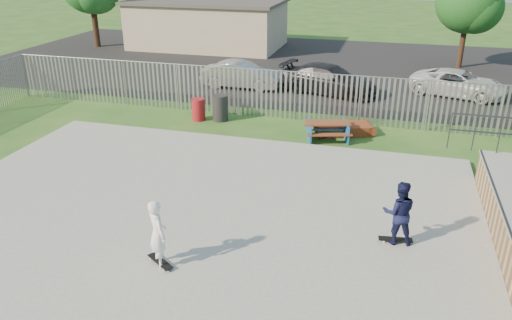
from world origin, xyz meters
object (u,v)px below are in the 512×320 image
(picnic_table, at_px, (327,131))
(skater_navy, at_px, (399,213))
(skater_white, at_px, (158,233))
(funbox, at_px, (344,129))
(car_white, at_px, (458,83))
(tree_mid, at_px, (469,0))
(car_silver, at_px, (241,75))
(car_dark, at_px, (329,79))
(trash_bin_red, at_px, (198,109))
(trash_bin_grey, at_px, (220,108))

(picnic_table, height_order, skater_navy, skater_navy)
(skater_navy, relative_size, skater_white, 1.00)
(funbox, bearing_deg, skater_white, -127.83)
(skater_navy, bearing_deg, funbox, -82.45)
(skater_white, bearing_deg, car_white, -71.65)
(tree_mid, distance_m, skater_navy, 21.04)
(car_silver, bearing_deg, skater_white, -170.38)
(picnic_table, relative_size, car_dark, 0.41)
(trash_bin_red, xyz_separation_m, tree_mid, (11.29, 13.01, 3.35))
(car_dark, height_order, skater_navy, skater_navy)
(trash_bin_grey, relative_size, car_silver, 0.27)
(trash_bin_grey, distance_m, skater_navy, 10.59)
(car_dark, bearing_deg, skater_navy, -151.30)
(tree_mid, relative_size, skater_white, 3.55)
(trash_bin_grey, height_order, skater_navy, skater_navy)
(trash_bin_red, xyz_separation_m, trash_bin_grey, (0.88, 0.21, 0.08))
(trash_bin_grey, height_order, car_white, car_white)
(trash_bin_red, xyz_separation_m, car_dark, (4.64, 5.38, 0.25))
(trash_bin_grey, bearing_deg, skater_white, -78.29)
(car_white, bearing_deg, tree_mid, 10.98)
(picnic_table, xyz_separation_m, tree_mid, (5.85, 13.85, 3.45))
(skater_navy, bearing_deg, tree_mid, -106.65)
(trash_bin_grey, relative_size, car_dark, 0.23)
(funbox, bearing_deg, tree_mid, 47.04)
(picnic_table, height_order, skater_white, skater_white)
(picnic_table, xyz_separation_m, trash_bin_grey, (-4.57, 1.05, 0.18))
(funbox, bearing_deg, trash_bin_red, 158.65)
(tree_mid, xyz_separation_m, skater_navy, (-3.25, -20.59, -2.86))
(trash_bin_grey, bearing_deg, picnic_table, -12.97)
(car_dark, relative_size, skater_white, 2.97)
(picnic_table, xyz_separation_m, car_silver, (-5.21, 6.10, 0.32))
(car_dark, bearing_deg, car_silver, 105.66)
(funbox, xyz_separation_m, trash_bin_red, (-5.99, 0.05, 0.26))
(funbox, height_order, tree_mid, tree_mid)
(trash_bin_grey, height_order, skater_white, skater_white)
(car_silver, distance_m, skater_white, 15.42)
(car_dark, distance_m, tree_mid, 10.58)
(trash_bin_grey, distance_m, skater_white, 10.35)
(tree_mid, height_order, skater_white, tree_mid)
(trash_bin_red, distance_m, skater_navy, 11.06)
(car_white, bearing_deg, skater_white, 171.94)
(trash_bin_grey, xyz_separation_m, tree_mid, (10.41, 12.80, 3.27))
(funbox, bearing_deg, skater_navy, -95.64)
(trash_bin_grey, relative_size, skater_white, 0.67)
(car_dark, xyz_separation_m, car_white, (5.99, 1.20, -0.08))
(car_dark, bearing_deg, picnic_table, -158.64)
(funbox, height_order, trash_bin_red, trash_bin_red)
(picnic_table, bearing_deg, skater_navy, -85.35)
(trash_bin_red, relative_size, tree_mid, 0.16)
(car_dark, height_order, tree_mid, tree_mid)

